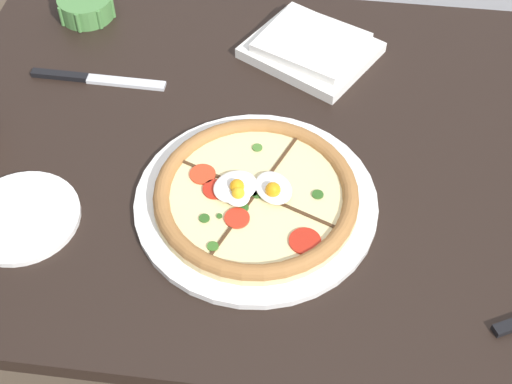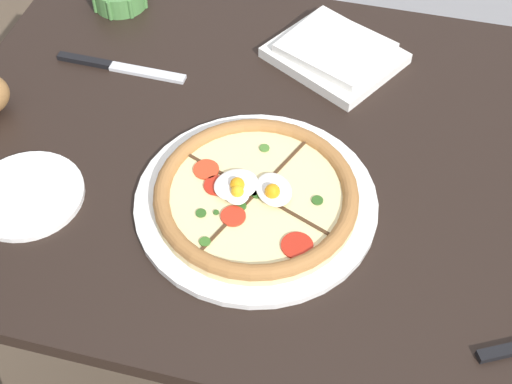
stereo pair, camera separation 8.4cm
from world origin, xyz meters
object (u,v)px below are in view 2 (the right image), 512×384
object	(u,v)px
pizza	(256,197)
napkin_folded	(335,53)
dining_table	(288,193)
side_saucer	(27,195)
knife_main	(119,67)

from	to	relation	value
pizza	napkin_folded	bearing A→B (deg)	81.34
dining_table	side_saucer	bearing A→B (deg)	-152.06
knife_main	side_saucer	distance (m)	0.32
napkin_folded	side_saucer	xyz separation A→B (m)	(-0.40, -0.44, -0.01)
knife_main	dining_table	bearing A→B (deg)	-18.18
pizza	side_saucer	distance (m)	0.35
dining_table	side_saucer	distance (m)	0.44
side_saucer	knife_main	bearing A→B (deg)	85.07
pizza	knife_main	distance (m)	0.40
side_saucer	napkin_folded	bearing A→B (deg)	47.58
dining_table	napkin_folded	distance (m)	0.28
pizza	side_saucer	bearing A→B (deg)	-168.19
dining_table	pizza	world-z (taller)	pizza
napkin_folded	side_saucer	distance (m)	0.60
dining_table	pizza	xyz separation A→B (m)	(-0.03, -0.12, 0.13)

